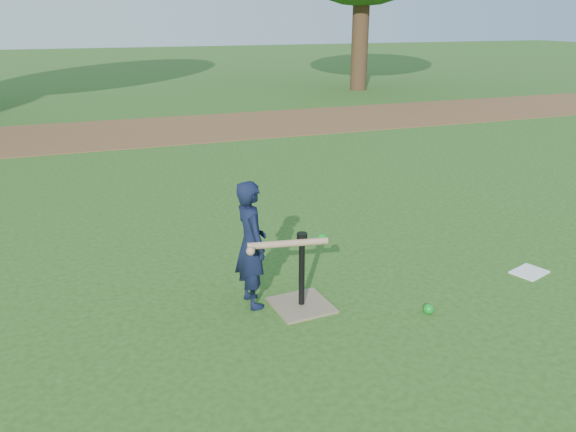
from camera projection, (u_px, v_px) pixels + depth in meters
name	position (u px, v px, depth m)	size (l,w,h in m)	color
ground	(320.00, 295.00, 4.56)	(80.00, 80.00, 0.00)	#285116
dirt_strip	(170.00, 130.00, 11.18)	(24.00, 3.00, 0.01)	brown
child	(251.00, 244.00, 4.26)	(0.37, 0.24, 1.01)	black
wiffle_ball_ground	(428.00, 309.00, 4.26)	(0.08, 0.08, 0.08)	#0D931E
clipboard	(529.00, 272.00, 4.95)	(0.30, 0.23, 0.01)	white
batting_tee	(302.00, 294.00, 4.34)	(0.46, 0.46, 0.61)	#887156
swing_action	(291.00, 243.00, 4.14)	(0.65, 0.16, 0.08)	tan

